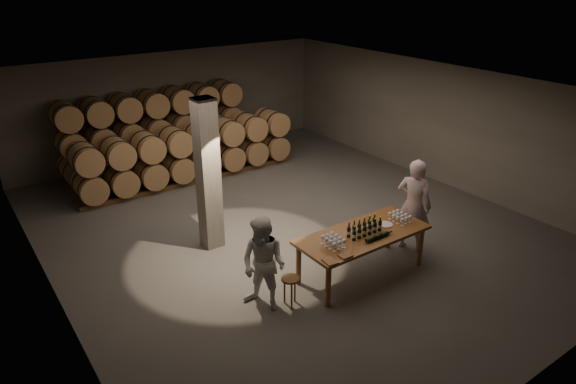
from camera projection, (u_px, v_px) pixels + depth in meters
room at (208, 175)px, 10.40m from camera, size 12.00×12.00×12.00m
tasting_table at (363, 238)px, 9.67m from camera, size 2.60×1.10×0.90m
barrel_stack_back at (155, 129)px, 14.73m from camera, size 5.48×0.95×2.31m
barrel_stack_front at (189, 152)px, 14.05m from camera, size 6.26×0.95×1.57m
bottle_cluster at (364, 229)px, 9.56m from camera, size 0.72×0.22×0.30m
lying_bottles at (378, 237)px, 9.41m from camera, size 0.64×0.09×0.09m
glass_cluster_left at (333, 239)px, 9.14m from camera, size 0.31×0.42×0.18m
glass_cluster_right at (400, 216)px, 10.04m from camera, size 0.30×0.41×0.16m
plate at (385, 224)px, 9.93m from camera, size 0.29×0.29×0.02m
notebook_near at (345, 255)px, 8.85m from camera, size 0.23×0.18×0.03m
notebook_corner at (330, 261)px, 8.69m from camera, size 0.23×0.27×0.02m
pen at (350, 254)px, 8.91m from camera, size 0.13×0.04×0.01m
stool at (290, 283)px, 8.93m from camera, size 0.32×0.32×0.54m
person_man at (414, 205)px, 10.52m from camera, size 0.74×0.86×1.99m
person_woman at (264, 264)px, 8.70m from camera, size 0.95×1.03×1.72m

